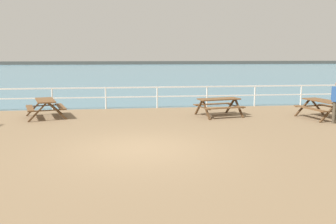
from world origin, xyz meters
name	(u,v)px	position (x,y,z in m)	size (l,w,h in m)	color
ground_plane	(139,152)	(0.00, 0.00, -0.10)	(30.00, 24.00, 0.20)	#846B4C
sea_band	(125,70)	(0.00, 52.75, 0.00)	(142.00, 90.00, 0.01)	teal
distant_shoreline	(124,64)	(0.00, 95.75, 0.00)	(142.00, 6.00, 1.80)	#4C4C47
seaward_railing	(132,93)	(0.00, 7.75, 0.77)	(23.07, 0.07, 1.08)	white
picnic_table_near_right	(323,105)	(7.88, 3.90, 0.58)	(1.79, 2.02, 0.80)	brown
picnic_table_far_left	(45,104)	(-3.70, 5.56, 0.58)	(1.95, 2.15, 0.80)	brown
picnic_table_far_right	(219,103)	(3.71, 5.02, 0.58)	(2.07, 1.84, 0.80)	brown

